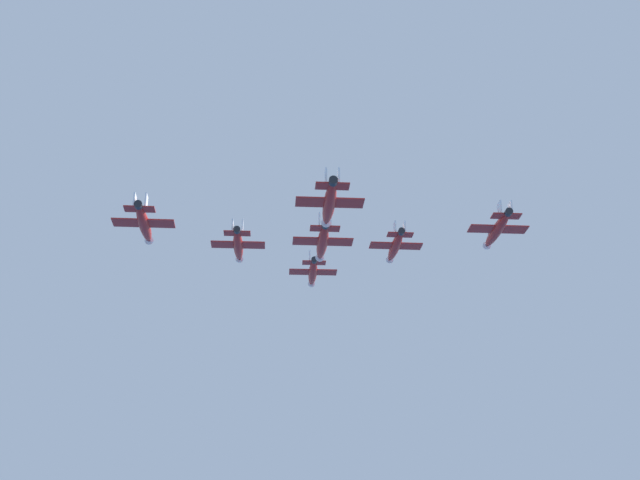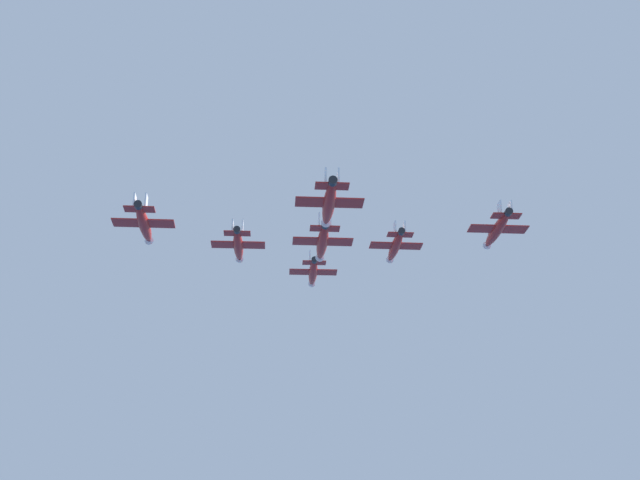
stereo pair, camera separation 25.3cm
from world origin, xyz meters
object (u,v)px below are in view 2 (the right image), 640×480
object	(u,v)px
jet_left_wingman	(238,245)
jet_right_wingman	(395,246)
jet_left_outer	(144,224)
jet_lead	(313,273)
jet_right_outer	(497,230)
jet_trailing	(329,203)
jet_slot_rear	(322,242)

from	to	relation	value
jet_left_wingman	jet_right_wingman	distance (m)	33.24
jet_right_wingman	jet_left_outer	bearing A→B (deg)	110.30
jet_right_wingman	jet_left_wingman	bearing A→B (deg)	88.89
jet_lead	jet_left_outer	size ratio (longest dim) A/B	0.97
jet_lead	jet_right_outer	world-z (taller)	jet_lead
jet_right_outer	jet_trailing	bearing A→B (deg)	119.83
jet_lead	jet_left_outer	distance (m)	51.62
jet_left_wingman	jet_left_outer	bearing A→B (deg)	139.55
jet_lead	jet_right_wingman	bearing A→B (deg)	-139.37
jet_left_outer	jet_right_outer	xyz separation A→B (m)	(63.01, 21.16, 0.36)
jet_right_wingman	jet_trailing	size ratio (longest dim) A/B	0.98
jet_trailing	jet_lead	bearing A→B (deg)	-0.47
jet_right_outer	jet_slot_rear	world-z (taller)	jet_right_outer
jet_left_outer	jet_left_wingman	bearing A→B (deg)	-41.24
jet_right_outer	jet_right_wingman	bearing A→B (deg)	39.73
jet_lead	jet_right_wingman	xyz separation A→B (m)	(21.97, -13.24, -1.04)
jet_right_wingman	jet_right_outer	distance (m)	26.00
jet_left_wingman	jet_trailing	world-z (taller)	jet_left_wingman
jet_right_outer	jet_trailing	xyz separation A→B (m)	(-25.28, -29.11, -4.52)
jet_right_outer	jet_left_outer	bearing A→B (deg)	89.37
jet_left_outer	jet_slot_rear	world-z (taller)	jet_left_outer
jet_slot_rear	jet_left_wingman	bearing A→B (deg)	39.80
jet_lead	jet_trailing	distance (m)	59.46
jet_right_wingman	jet_trailing	world-z (taller)	jet_right_wingman
jet_lead	jet_left_wingman	world-z (taller)	jet_lead
jet_left_outer	jet_slot_rear	size ratio (longest dim) A/B	1.02
jet_lead	jet_left_wingman	size ratio (longest dim) A/B	0.98
jet_left_wingman	jet_slot_rear	size ratio (longest dim) A/B	1.01
jet_left_wingman	jet_left_outer	xyz separation A→B (m)	(-9.53, -23.82, -4.07)
jet_right_wingman	jet_slot_rear	world-z (taller)	jet_right_wingman
jet_left_wingman	jet_slot_rear	distance (m)	26.60
jet_right_wingman	jet_trailing	bearing A→B (deg)	155.86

